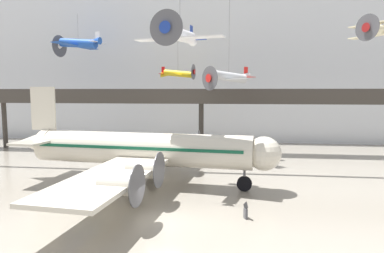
{
  "coord_description": "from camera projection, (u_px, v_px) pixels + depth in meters",
  "views": [
    {
      "loc": [
        4.73,
        -21.6,
        8.68
      ],
      "look_at": [
        0.88,
        9.05,
        5.45
      ],
      "focal_mm": 32.0,
      "sensor_mm": 36.0,
      "label": 1
    }
  ],
  "objects": [
    {
      "name": "info_sign_pedestal",
      "position": [
        246.0,
        212.0,
        23.27
      ],
      "size": [
        0.3,
        0.74,
        1.24
      ],
      "rotation": [
        0.0,
        0.0,
        0.35
      ],
      "color": "#4C4C51",
      "rests_on": "ground"
    },
    {
      "name": "airliner_silver_main",
      "position": [
        140.0,
        149.0,
        31.48
      ],
      "size": [
        25.78,
        29.38,
        9.07
      ],
      "rotation": [
        0.0,
        0.0,
        -0.1
      ],
      "color": "beige",
      "rests_on": "ground"
    },
    {
      "name": "suspended_plane_white_twin",
      "position": [
        180.0,
        35.0,
        29.14
      ],
      "size": [
        7.93,
        6.57,
        8.14
      ],
      "rotation": [
        0.0,
        0.0,
        4.49
      ],
      "color": "silver"
    },
    {
      "name": "ground_plane",
      "position": [
        162.0,
        221.0,
        22.81
      ],
      "size": [
        260.0,
        260.0,
        0.0
      ],
      "primitive_type": "plane",
      "color": "gray"
    },
    {
      "name": "suspended_plane_cream_biplane",
      "position": [
        384.0,
        30.0,
        30.87
      ],
      "size": [
        5.51,
        6.0,
        7.32
      ],
      "rotation": [
        0.0,
        0.0,
        3.74
      ],
      "color": "beige"
    },
    {
      "name": "mezzanine_walkway",
      "position": [
        200.0,
        101.0,
        47.22
      ],
      "size": [
        110.0,
        3.2,
        8.94
      ],
      "color": "#38332D",
      "rests_on": "ground"
    },
    {
      "name": "suspended_plane_silver_racer",
      "position": [
        229.0,
        77.0,
        42.13
      ],
      "size": [
        6.86,
        6.92,
        11.44
      ],
      "rotation": [
        0.0,
        0.0,
        3.9
      ],
      "color": "silver"
    },
    {
      "name": "suspended_plane_yellow_lowwing",
      "position": [
        178.0,
        74.0,
        50.83
      ],
      "size": [
        5.39,
        6.56,
        9.88
      ],
      "rotation": [
        0.0,
        0.0,
        6.12
      ],
      "color": "yellow"
    },
    {
      "name": "hangar_back_wall",
      "position": [
        208.0,
        65.0,
        58.71
      ],
      "size": [
        140.0,
        3.0,
        26.15
      ],
      "color": "silver",
      "rests_on": "ground"
    },
    {
      "name": "suspended_plane_blue_trainer",
      "position": [
        78.0,
        43.0,
        52.38
      ],
      "size": [
        7.93,
        9.59,
        6.4
      ],
      "rotation": [
        0.0,
        0.0,
        2.94
      ],
      "color": "#1E4CAD"
    }
  ]
}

